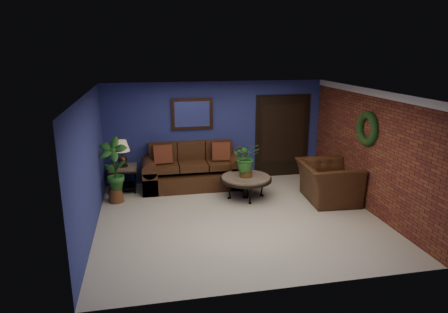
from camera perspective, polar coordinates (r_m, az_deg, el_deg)
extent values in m
plane|color=beige|center=(8.10, 2.06, -8.69)|extent=(5.50, 5.50, 0.00)
cube|color=navy|center=(10.06, -1.15, 3.59)|extent=(5.50, 0.04, 2.50)
cube|color=navy|center=(7.55, -18.62, -1.21)|extent=(0.04, 5.00, 2.50)
cube|color=brown|center=(8.72, 20.02, 0.82)|extent=(0.04, 5.00, 2.50)
cube|color=silver|center=(7.44, 2.25, 9.19)|extent=(5.50, 5.00, 0.02)
cube|color=white|center=(8.50, 20.57, 8.53)|extent=(0.03, 5.00, 0.14)
cube|color=#432615|center=(9.85, -4.58, 6.07)|extent=(1.02, 0.06, 0.77)
cube|color=black|center=(10.51, 8.32, 2.83)|extent=(1.44, 0.06, 2.18)
torus|color=black|center=(8.63, 19.78, 3.77)|extent=(0.16, 0.72, 0.72)
cube|color=#422312|center=(9.76, -4.48, -3.24)|extent=(2.40, 1.04, 0.39)
cube|color=#422312|center=(10.01, -4.79, -0.60)|extent=(2.05, 0.28, 0.98)
cube|color=#422312|center=(9.53, -8.57, -1.50)|extent=(0.66, 0.71, 0.15)
cube|color=#422312|center=(9.59, -4.48, -1.28)|extent=(0.66, 0.71, 0.15)
cube|color=#422312|center=(9.69, -0.45, -1.06)|extent=(0.66, 0.71, 0.15)
cube|color=#422312|center=(9.68, -10.55, -3.14)|extent=(0.35, 1.04, 0.55)
cube|color=#422312|center=(9.90, 1.43, -2.46)|extent=(0.35, 1.04, 0.55)
cube|color=maroon|center=(9.49, -8.74, 0.30)|extent=(0.44, 0.13, 0.44)
cube|color=maroon|center=(9.65, -0.42, 0.73)|extent=(0.44, 0.13, 0.44)
cylinder|color=#4F4B45|center=(8.97, 3.14, -3.05)|extent=(1.09, 1.09, 0.05)
cylinder|color=black|center=(8.98, 3.14, -3.26)|extent=(1.16, 1.16, 0.05)
cylinder|color=black|center=(9.05, 3.12, -4.54)|extent=(0.14, 0.14, 0.45)
cube|color=#4F4B45|center=(9.65, -14.21, -1.54)|extent=(0.62, 0.62, 0.05)
cube|color=black|center=(9.66, -14.20, -1.77)|extent=(0.65, 0.65, 0.04)
cube|color=black|center=(9.79, -14.04, -4.08)|extent=(0.56, 0.56, 0.03)
cylinder|color=black|center=(9.51, -15.73, -3.72)|extent=(0.03, 0.03, 0.57)
cylinder|color=black|center=(9.48, -12.60, -3.57)|extent=(0.03, 0.03, 0.57)
cylinder|color=black|center=(10.00, -15.53, -2.76)|extent=(0.03, 0.03, 0.57)
cylinder|color=black|center=(9.97, -12.56, -2.62)|extent=(0.03, 0.03, 0.57)
cylinder|color=#432615|center=(9.64, -14.23, -1.27)|extent=(0.22, 0.22, 0.05)
sphere|color=#432615|center=(9.61, -14.28, -0.64)|extent=(0.20, 0.20, 0.20)
cylinder|color=#432615|center=(9.57, -14.34, 0.31)|extent=(0.02, 0.02, 0.26)
cone|color=#A18662|center=(9.52, -14.41, 1.37)|extent=(0.37, 0.37, 0.26)
cube|color=#533217|center=(9.95, 2.58, -1.45)|extent=(0.47, 0.47, 0.04)
torus|color=#533217|center=(10.01, 2.13, 0.47)|extent=(0.36, 0.12, 0.37)
cylinder|color=#533217|center=(9.80, 2.17, -3.07)|extent=(0.03, 0.03, 0.41)
cylinder|color=#533217|center=(9.95, 3.86, -2.81)|extent=(0.03, 0.03, 0.41)
cylinder|color=#533217|center=(10.08, 1.30, -2.54)|extent=(0.03, 0.03, 0.41)
cylinder|color=#533217|center=(10.23, 2.95, -2.29)|extent=(0.03, 0.03, 0.41)
imported|color=#422312|center=(9.11, 14.60, -3.54)|extent=(1.23, 1.39, 0.85)
cylinder|color=brown|center=(8.93, 3.15, -2.35)|extent=(0.28, 0.28, 0.18)
imported|color=#1F561B|center=(8.83, 3.19, -0.07)|extent=(0.62, 0.54, 0.66)
cylinder|color=brown|center=(9.78, 14.10, -4.22)|extent=(0.26, 0.26, 0.20)
imported|color=#1F561B|center=(9.67, 14.24, -2.20)|extent=(0.37, 0.31, 0.62)
cylinder|color=brown|center=(9.14, -15.17, -5.36)|extent=(0.34, 0.34, 0.30)
imported|color=#1F561B|center=(8.92, -15.48, -1.18)|extent=(0.73, 0.59, 1.19)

